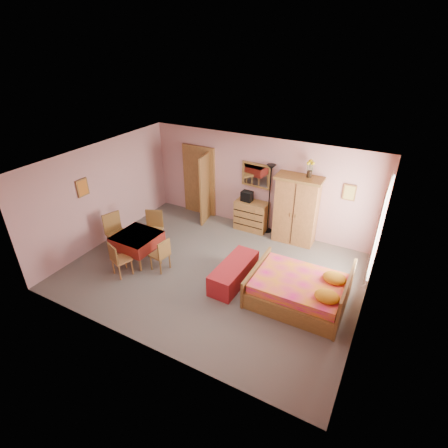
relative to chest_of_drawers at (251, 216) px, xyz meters
The scene contains 23 objects.
floor 2.28m from the chest_of_drawers, 87.97° to the right, with size 6.50×6.50×0.00m, color slate.
ceiling 3.12m from the chest_of_drawers, 87.97° to the right, with size 6.50×6.50×0.00m, color brown.
wall_back 0.92m from the chest_of_drawers, 73.01° to the left, with size 6.50×0.10×2.60m, color #C89192.
wall_front 4.82m from the chest_of_drawers, 89.04° to the right, with size 6.50×0.10×2.60m, color #C89192.
wall_left 3.98m from the chest_of_drawers, 144.76° to the right, with size 0.10×5.00×2.60m, color #C89192.
wall_right 4.11m from the chest_of_drawers, 33.93° to the right, with size 0.10×5.00×2.60m, color #C89192.
doorway 1.93m from the chest_of_drawers, behind, with size 1.06×0.12×2.15m, color #9E6B35.
window 3.60m from the chest_of_drawers, 17.55° to the right, with size 0.08×1.40×1.95m, color white.
picture_left 4.42m from the chest_of_drawers, 137.88° to the right, with size 0.04×0.32×0.42m, color orange.
picture_back 2.69m from the chest_of_drawers, ahead, with size 0.30×0.04×0.40m, color #D8BF59.
chest_of_drawers is the anchor object (origin of this frame).
wall_mirror 1.15m from the chest_of_drawers, 90.00° to the left, with size 0.86×0.05×0.68m, color silver.
stereo 0.58m from the chest_of_drawers, behind, with size 0.30×0.22×0.28m, color black.
floor_lamp 0.72m from the chest_of_drawers, 13.87° to the left, with size 0.25×0.25×1.95m, color black.
wardrobe 1.35m from the chest_of_drawers, ahead, with size 1.16×0.60×1.82m, color #AF713B.
sunflower_vase 2.18m from the chest_of_drawers, ahead, with size 0.18×0.18×0.44m, color gold.
bed 3.12m from the chest_of_drawers, 47.65° to the right, with size 1.93×1.52×0.89m, color #EA1687.
bench 2.45m from the chest_of_drawers, 74.47° to the right, with size 0.54×1.46×0.49m, color maroon.
dining_table 3.22m from the chest_of_drawers, 123.75° to the right, with size 0.95×0.95×0.70m, color maroon.
chair_south 3.74m from the chest_of_drawers, 117.45° to the right, with size 0.38×0.38×0.84m, color #AB6F39.
chair_north 2.73m from the chest_of_drawers, 131.89° to the right, with size 0.44×0.44×0.97m, color #A17636.
chair_west 3.62m from the chest_of_drawers, 133.66° to the right, with size 0.45×0.45×1.00m, color olive.
chair_east 2.95m from the chest_of_drawers, 111.48° to the right, with size 0.37×0.37×0.82m, color olive.
Camera 1 is at (3.35, -5.72, 4.94)m, focal length 28.00 mm.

